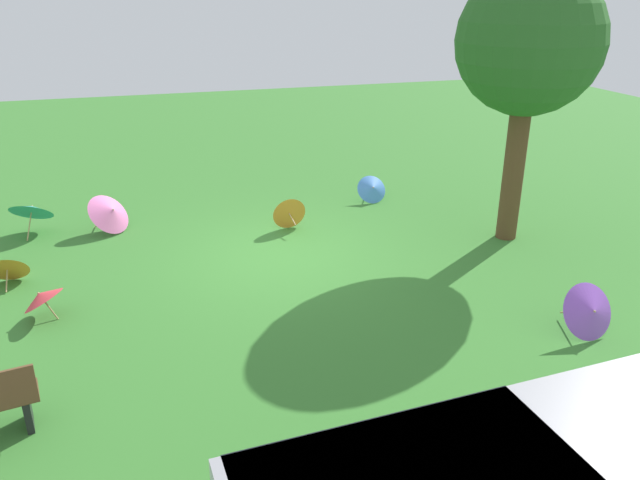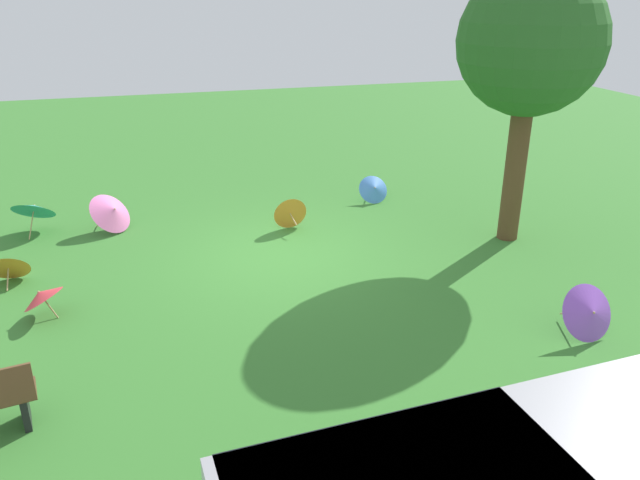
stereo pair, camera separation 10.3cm
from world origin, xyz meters
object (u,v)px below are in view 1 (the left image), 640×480
at_px(parasol_red_0, 41,297).
at_px(parasol_pink_0, 111,212).
at_px(parasol_orange_0, 288,212).
at_px(parasol_purple_0, 591,311).
at_px(parasol_teal_0, 32,210).
at_px(shade_tree, 529,45).
at_px(parasol_orange_1, 7,267).
at_px(parasol_blue_0, 372,188).

height_order(parasol_red_0, parasol_pink_0, parasol_pink_0).
height_order(parasol_orange_0, parasol_purple_0, parasol_purple_0).
distance_m(parasol_orange_0, parasol_pink_0, 3.69).
xyz_separation_m(parasol_red_0, parasol_teal_0, (0.54, -3.88, 0.16)).
bearing_deg(shade_tree, parasol_orange_1, -3.85).
distance_m(parasol_red_0, parasol_purple_0, 8.29).
distance_m(shade_tree, parasol_blue_0, 4.89).
bearing_deg(parasol_orange_0, parasol_orange_1, 12.46).
height_order(parasol_teal_0, parasol_pink_0, parasol_pink_0).
distance_m(parasol_red_0, parasol_pink_0, 3.64).
height_order(parasol_red_0, parasol_orange_1, parasol_orange_1).
relative_size(parasol_red_0, parasol_purple_0, 0.98).
relative_size(parasol_orange_1, parasol_teal_0, 0.70).
relative_size(shade_tree, parasol_red_0, 5.95).
distance_m(shade_tree, parasol_pink_0, 8.87).
height_order(shade_tree, parasol_orange_0, shade_tree).
bearing_deg(shade_tree, parasol_teal_0, -18.06).
height_order(shade_tree, parasol_orange_1, shade_tree).
bearing_deg(parasol_purple_0, parasol_blue_0, -83.10).
xyz_separation_m(parasol_orange_1, parasol_teal_0, (-0.16, -2.40, 0.21)).
bearing_deg(shade_tree, parasol_pink_0, -18.89).
bearing_deg(parasol_pink_0, parasol_blue_0, -177.62).
xyz_separation_m(shade_tree, parasol_red_0, (8.78, 0.84, -3.43)).
bearing_deg(parasol_orange_0, shade_tree, 156.55).
bearing_deg(parasol_orange_0, parasol_blue_0, -155.02).
xyz_separation_m(parasol_red_0, parasol_orange_0, (-4.61, -2.65, -0.01)).
distance_m(parasol_orange_1, parasol_purple_0, 9.53).
xyz_separation_m(parasol_orange_0, parasol_teal_0, (5.14, -1.23, 0.17)).
bearing_deg(parasol_purple_0, parasol_teal_0, -39.32).
distance_m(parasol_red_0, parasol_orange_1, 1.63).
height_order(parasol_blue_0, parasol_teal_0, parasol_teal_0).
relative_size(parasol_blue_0, parasol_orange_1, 0.95).
bearing_deg(parasol_orange_1, parasol_purple_0, 152.53).
relative_size(parasol_purple_0, parasol_pink_0, 0.75).
distance_m(shade_tree, parasol_purple_0, 5.17).
bearing_deg(parasol_orange_1, parasol_teal_0, -93.80).
height_order(parasol_blue_0, parasol_orange_0, parasol_orange_0).
height_order(shade_tree, parasol_pink_0, shade_tree).
distance_m(parasol_orange_0, parasol_orange_1, 5.43).
bearing_deg(shade_tree, parasol_blue_0, -57.89).
distance_m(parasol_orange_0, parasol_teal_0, 5.29).
height_order(parasol_orange_1, parasol_pink_0, parasol_pink_0).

